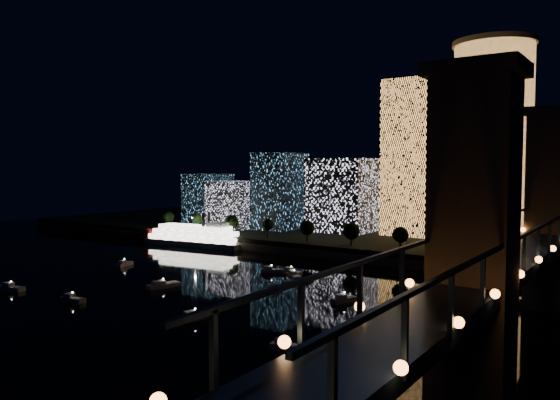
{
  "coord_description": "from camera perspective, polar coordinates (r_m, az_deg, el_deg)",
  "views": [
    {
      "loc": [
        86.45,
        -99.57,
        35.52
      ],
      "look_at": [
        -20.65,
        55.0,
        23.82
      ],
      "focal_mm": 35.0,
      "sensor_mm": 36.0,
      "label": 1
    }
  ],
  "objects": [
    {
      "name": "seawall",
      "position": [
        203.96,
        9.18,
        -6.09
      ],
      "size": [
        420.0,
        6.0,
        3.0
      ],
      "primitive_type": "cube",
      "color": "#6B5E4C",
      "rests_on": "ground"
    },
    {
      "name": "street_lamps",
      "position": [
        229.52,
        2.81,
        -3.07
      ],
      "size": [
        132.7,
        0.7,
        5.65
      ],
      "color": "black",
      "rests_on": "far_bank"
    },
    {
      "name": "riverboat",
      "position": [
        248.22,
        -9.31,
        -3.77
      ],
      "size": [
        53.26,
        17.17,
        15.77
      ],
      "color": "silver",
      "rests_on": "ground"
    },
    {
      "name": "esplanade_trees",
      "position": [
        218.23,
        4.61,
        -3.04
      ],
      "size": [
        166.05,
        6.75,
        8.88
      ],
      "color": "black",
      "rests_on": "far_bank"
    },
    {
      "name": "midrise_blocks",
      "position": [
        266.9,
        0.06,
        0.39
      ],
      "size": [
        95.67,
        37.98,
        36.95
      ],
      "color": "silver",
      "rests_on": "far_bank"
    },
    {
      "name": "ground",
      "position": [
        136.56,
        -6.16,
        -11.54
      ],
      "size": [
        520.0,
        520.0,
        0.0
      ],
      "primitive_type": "plane",
      "color": "black",
      "rests_on": "ground"
    },
    {
      "name": "tower_rectangular",
      "position": [
        249.71,
        13.65,
        4.28
      ],
      "size": [
        21.44,
        21.44,
        68.22
      ],
      "primitive_type": "cube",
      "color": "#FFA751",
      "rests_on": "far_bank"
    },
    {
      "name": "far_bank",
      "position": [
        275.58,
        16.21,
        -3.46
      ],
      "size": [
        420.0,
        160.0,
        5.0
      ],
      "primitive_type": "cube",
      "color": "black",
      "rests_on": "ground"
    },
    {
      "name": "motorboats",
      "position": [
        154.73,
        -4.22,
        -9.41
      ],
      "size": [
        122.72,
        68.86,
        2.78
      ],
      "color": "silver",
      "rests_on": "ground"
    },
    {
      "name": "truss_bridge",
      "position": [
        107.25,
        22.77,
        -7.07
      ],
      "size": [
        13.0,
        266.0,
        50.0
      ],
      "color": "#182D4D",
      "rests_on": "ground"
    },
    {
      "name": "tower_cylindrical",
      "position": [
        248.62,
        21.28,
        5.86
      ],
      "size": [
        34.0,
        34.0,
        82.82
      ],
      "color": "#FFA751",
      "rests_on": "far_bank"
    }
  ]
}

